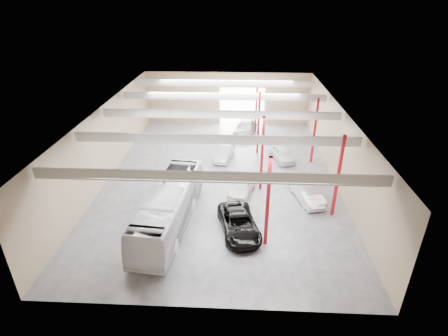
# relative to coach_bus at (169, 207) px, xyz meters

# --- Properties ---
(depot_shell) EXTENTS (22.12, 32.12, 7.06)m
(depot_shell) POSITION_rel_coach_bus_xyz_m (3.63, 8.48, 3.33)
(depot_shell) COLOR #45454A
(depot_shell) RESTS_ON ground
(coach_bus) EXTENTS (3.94, 12.05, 3.30)m
(coach_bus) POSITION_rel_coach_bus_xyz_m (0.00, 0.00, 0.00)
(coach_bus) COLOR silver
(coach_bus) RESTS_ON ground
(black_sedan) EXTENTS (3.78, 6.07, 1.57)m
(black_sedan) POSITION_rel_coach_bus_xyz_m (5.36, -0.71, -0.87)
(black_sedan) COLOR black
(black_sedan) RESTS_ON ground
(car_row_a) EXTENTS (2.92, 4.87, 1.55)m
(car_row_a) POSITION_rel_coach_bus_xyz_m (5.58, 5.00, -0.87)
(car_row_a) COLOR silver
(car_row_a) RESTS_ON ground
(car_row_b) EXTENTS (2.47, 4.85, 1.52)m
(car_row_b) POSITION_rel_coach_bus_xyz_m (3.61, 12.50, -0.89)
(car_row_b) COLOR silver
(car_row_b) RESTS_ON ground
(car_row_c) EXTENTS (3.47, 6.24, 1.71)m
(car_row_c) POSITION_rel_coach_bus_xyz_m (6.00, 20.00, -0.79)
(car_row_c) COLOR gray
(car_row_c) RESTS_ON ground
(car_right_near) EXTENTS (2.84, 5.09, 1.59)m
(car_right_near) POSITION_rel_coach_bus_xyz_m (11.25, 4.26, -0.85)
(car_right_near) COLOR silver
(car_right_near) RESTS_ON ground
(car_right_far) EXTENTS (2.76, 4.55, 1.45)m
(car_right_far) POSITION_rel_coach_bus_xyz_m (9.91, 12.36, -0.93)
(car_right_far) COLOR silver
(car_right_far) RESTS_ON ground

